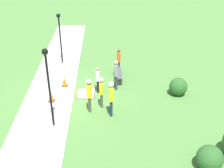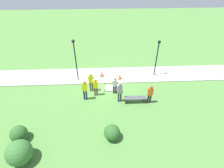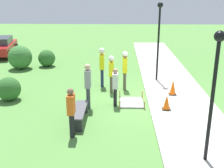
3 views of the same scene
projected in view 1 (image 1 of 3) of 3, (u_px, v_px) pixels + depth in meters
The scene contains 16 objects.
ground_plane at pixel (74, 98), 16.06m from camera, with size 60.00×60.00×0.00m, color #51843D.
sidewalk at pixel (49, 97), 15.99m from camera, with size 28.00×2.75×0.10m.
wet_concrete_patch at pixel (86, 93), 16.39m from camera, with size 1.26×1.05×0.35m.
traffic_cone_near_patch at pixel (64, 82), 16.93m from camera, with size 0.34×0.34×0.61m.
traffic_cone_far_patch at pixel (51, 96), 15.39m from camera, with size 0.34×0.34×0.69m.
park_bench at pixel (118, 74), 17.90m from camera, with size 1.74×0.44×0.49m.
worker_supervisor at pixel (111, 95), 13.95m from camera, with size 0.40×0.28×1.96m.
worker_assistant at pixel (101, 90), 14.75m from camera, with size 0.40×0.25×1.76m.
worker_trainee at pixel (89, 92), 14.33m from camera, with size 0.40×0.27×1.89m.
bystander_in_orange_shirt at pixel (119, 59), 18.59m from camera, with size 0.40×0.22×1.66m.
bystander_in_gray_shirt at pixel (98, 78), 16.23m from camera, with size 0.40×0.22×1.60m.
bystander_in_white_shirt at pixel (116, 73), 16.46m from camera, with size 0.40×0.24×1.86m.
lamppost_near at pixel (48, 78), 12.37m from camera, with size 0.28×0.28×3.95m.
lamppost_far at pixel (60, 31), 18.96m from camera, with size 0.28×0.28×3.55m.
shrub_rounded_near at pixel (178, 87), 16.13m from camera, with size 1.04×1.04×1.04m.
shrub_rounded_far at pixel (210, 158), 10.99m from camera, with size 1.06×1.06×1.06m.
Camera 1 is at (13.83, 1.71, 8.31)m, focal length 45.00 mm.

